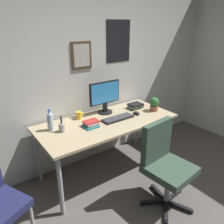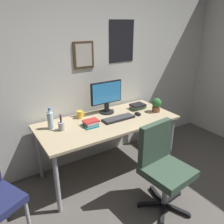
{
  "view_description": "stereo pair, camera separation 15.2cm",
  "coord_description": "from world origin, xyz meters",
  "px_view_note": "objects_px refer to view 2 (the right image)",
  "views": [
    {
      "loc": [
        -1.57,
        -0.43,
        1.91
      ],
      "look_at": [
        -0.12,
        1.57,
        0.91
      ],
      "focal_mm": 35.52,
      "sensor_mm": 36.0,
      "label": 1
    },
    {
      "loc": [
        -1.45,
        -0.51,
        1.91
      ],
      "look_at": [
        -0.12,
        1.57,
        0.91
      ],
      "focal_mm": 35.52,
      "sensor_mm": 36.0,
      "label": 2
    }
  ],
  "objects_px": {
    "office_chair": "(162,163)",
    "pen_cup": "(61,126)",
    "book_stack_right": "(138,106)",
    "book_stack_left": "(91,123)",
    "keyboard": "(118,118)",
    "potted_plant": "(156,104)",
    "coffee_mug_near": "(80,115)",
    "water_bottle": "(50,120)",
    "monitor": "(106,96)",
    "computer_mouse": "(138,114)"
  },
  "relations": [
    {
      "from": "office_chair",
      "to": "computer_mouse",
      "type": "xyz_separation_m",
      "value": [
        0.26,
        0.75,
        0.25
      ]
    },
    {
      "from": "keyboard",
      "to": "book_stack_right",
      "type": "xyz_separation_m",
      "value": [
        0.45,
        0.16,
        0.02
      ]
    },
    {
      "from": "book_stack_left",
      "to": "book_stack_right",
      "type": "relative_size",
      "value": 0.85
    },
    {
      "from": "keyboard",
      "to": "water_bottle",
      "type": "distance_m",
      "value": 0.84
    },
    {
      "from": "potted_plant",
      "to": "book_stack_left",
      "type": "distance_m",
      "value": 0.98
    },
    {
      "from": "office_chair",
      "to": "water_bottle",
      "type": "relative_size",
      "value": 3.76
    },
    {
      "from": "coffee_mug_near",
      "to": "book_stack_right",
      "type": "relative_size",
      "value": 0.49
    },
    {
      "from": "office_chair",
      "to": "computer_mouse",
      "type": "distance_m",
      "value": 0.83
    },
    {
      "from": "book_stack_left",
      "to": "coffee_mug_near",
      "type": "bearing_deg",
      "value": 91.85
    },
    {
      "from": "keyboard",
      "to": "potted_plant",
      "type": "height_order",
      "value": "potted_plant"
    },
    {
      "from": "keyboard",
      "to": "book_stack_left",
      "type": "height_order",
      "value": "book_stack_left"
    },
    {
      "from": "pen_cup",
      "to": "book_stack_left",
      "type": "relative_size",
      "value": 1.03
    },
    {
      "from": "coffee_mug_near",
      "to": "potted_plant",
      "type": "bearing_deg",
      "value": -20.16
    },
    {
      "from": "water_bottle",
      "to": "coffee_mug_near",
      "type": "height_order",
      "value": "water_bottle"
    },
    {
      "from": "coffee_mug_near",
      "to": "book_stack_left",
      "type": "xyz_separation_m",
      "value": [
        0.01,
        -0.28,
        -0.02
      ]
    },
    {
      "from": "water_bottle",
      "to": "potted_plant",
      "type": "relative_size",
      "value": 1.29
    },
    {
      "from": "monitor",
      "to": "water_bottle",
      "type": "distance_m",
      "value": 0.82
    },
    {
      "from": "monitor",
      "to": "keyboard",
      "type": "distance_m",
      "value": 0.36
    },
    {
      "from": "coffee_mug_near",
      "to": "book_stack_right",
      "type": "xyz_separation_m",
      "value": [
        0.84,
        -0.14,
        -0.01
      ]
    },
    {
      "from": "book_stack_left",
      "to": "book_stack_right",
      "type": "xyz_separation_m",
      "value": [
        0.83,
        0.14,
        0.01
      ]
    },
    {
      "from": "monitor",
      "to": "book_stack_right",
      "type": "xyz_separation_m",
      "value": [
        0.45,
        -0.12,
        -0.2
      ]
    },
    {
      "from": "book_stack_right",
      "to": "book_stack_left",
      "type": "bearing_deg",
      "value": -170.36
    },
    {
      "from": "coffee_mug_near",
      "to": "monitor",
      "type": "bearing_deg",
      "value": -2.64
    },
    {
      "from": "office_chair",
      "to": "pen_cup",
      "type": "bearing_deg",
      "value": 131.5
    },
    {
      "from": "office_chair",
      "to": "water_bottle",
      "type": "height_order",
      "value": "water_bottle"
    },
    {
      "from": "monitor",
      "to": "computer_mouse",
      "type": "bearing_deg",
      "value": -44.58
    },
    {
      "from": "pen_cup",
      "to": "water_bottle",
      "type": "bearing_deg",
      "value": 128.61
    },
    {
      "from": "office_chair",
      "to": "keyboard",
      "type": "relative_size",
      "value": 2.21
    },
    {
      "from": "office_chair",
      "to": "pen_cup",
      "type": "height_order",
      "value": "pen_cup"
    },
    {
      "from": "computer_mouse",
      "to": "pen_cup",
      "type": "bearing_deg",
      "value": 173.53
    },
    {
      "from": "potted_plant",
      "to": "office_chair",
      "type": "bearing_deg",
      "value": -127.58
    },
    {
      "from": "computer_mouse",
      "to": "potted_plant",
      "type": "relative_size",
      "value": 0.56
    },
    {
      "from": "water_bottle",
      "to": "book_stack_left",
      "type": "bearing_deg",
      "value": -23.31
    },
    {
      "from": "book_stack_left",
      "to": "book_stack_right",
      "type": "distance_m",
      "value": 0.85
    },
    {
      "from": "potted_plant",
      "to": "pen_cup",
      "type": "bearing_deg",
      "value": 173.2
    },
    {
      "from": "office_chair",
      "to": "potted_plant",
      "type": "distance_m",
      "value": 0.95
    },
    {
      "from": "monitor",
      "to": "book_stack_right",
      "type": "distance_m",
      "value": 0.51
    },
    {
      "from": "keyboard",
      "to": "book_stack_right",
      "type": "bearing_deg",
      "value": 20.09
    },
    {
      "from": "keyboard",
      "to": "potted_plant",
      "type": "relative_size",
      "value": 2.21
    },
    {
      "from": "monitor",
      "to": "computer_mouse",
      "type": "relative_size",
      "value": 4.18
    },
    {
      "from": "pen_cup",
      "to": "potted_plant",
      "type": "bearing_deg",
      "value": -6.8
    },
    {
      "from": "monitor",
      "to": "computer_mouse",
      "type": "height_order",
      "value": "monitor"
    },
    {
      "from": "office_chair",
      "to": "coffee_mug_near",
      "type": "distance_m",
      "value": 1.19
    },
    {
      "from": "book_stack_right",
      "to": "water_bottle",
      "type": "bearing_deg",
      "value": 178.11
    },
    {
      "from": "office_chair",
      "to": "monitor",
      "type": "height_order",
      "value": "monitor"
    },
    {
      "from": "monitor",
      "to": "book_stack_left",
      "type": "distance_m",
      "value": 0.51
    },
    {
      "from": "computer_mouse",
      "to": "book_stack_left",
      "type": "distance_m",
      "value": 0.69
    },
    {
      "from": "computer_mouse",
      "to": "coffee_mug_near",
      "type": "relative_size",
      "value": 0.97
    },
    {
      "from": "monitor",
      "to": "book_stack_left",
      "type": "height_order",
      "value": "monitor"
    },
    {
      "from": "keyboard",
      "to": "coffee_mug_near",
      "type": "xyz_separation_m",
      "value": [
        -0.4,
        0.3,
        0.04
      ]
    }
  ]
}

